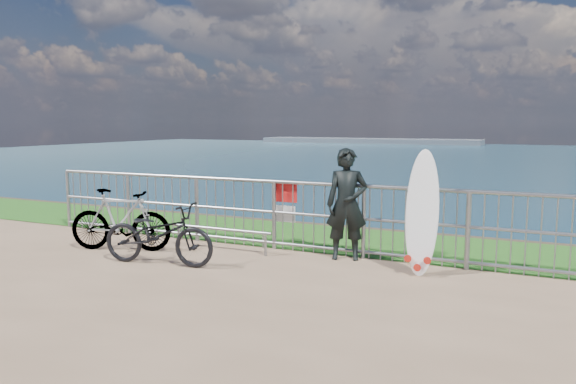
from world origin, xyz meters
The scene contains 8 objects.
grass_strip centered at (0.00, 2.70, 0.01)m, with size 120.00×120.00×0.00m, color #205A18.
seascape centered at (-43.75, 147.49, -4.03)m, with size 260.00×260.00×5.00m.
railing centered at (0.01, 1.60, 0.58)m, with size 10.06×0.10×1.13m.
surfer centered at (0.78, 1.45, 0.83)m, with size 0.61×0.40×1.67m, color black.
surfboard centered at (1.97, 1.11, 0.78)m, with size 0.47×0.43×1.70m.
bicycle_near centered at (-1.56, -0.01, 0.45)m, with size 0.60×1.72×0.90m, color black.
bicycle_far centered at (-2.67, 0.45, 0.50)m, with size 0.47×1.66×1.00m, color black.
bike_rack centered at (-1.22, 1.11, 0.31)m, with size 1.82×0.05×0.38m.
Camera 1 is at (3.50, -6.39, 2.06)m, focal length 35.00 mm.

